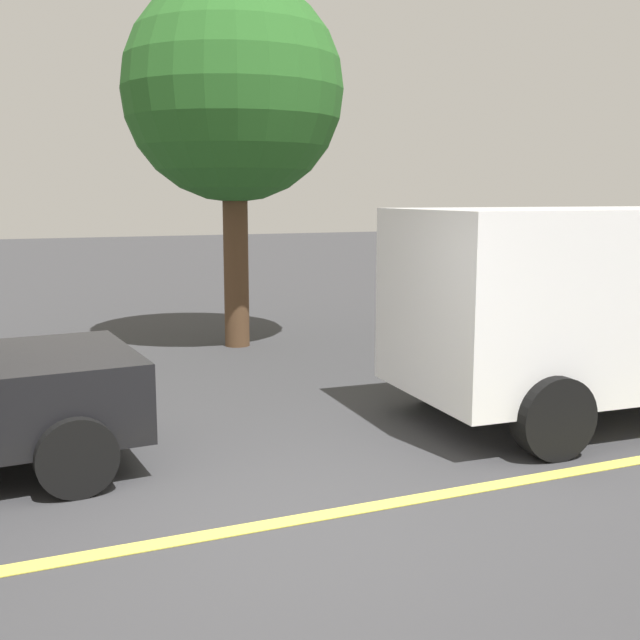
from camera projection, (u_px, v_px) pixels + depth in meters
ground_plane at (289, 522)px, 5.62m from camera, size 80.00×80.00×0.00m
lane_marking_centre at (610, 465)px, 6.78m from camera, size 28.00×0.16×0.01m
white_van at (635, 296)px, 8.30m from camera, size 5.29×2.47×2.20m
tree_left_verge at (233, 92)px, 11.59m from camera, size 3.31×3.31×5.53m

